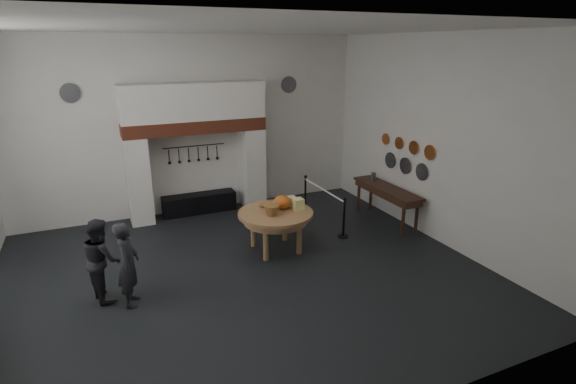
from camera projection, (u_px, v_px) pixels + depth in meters
name	position (u px, v px, depth m)	size (l,w,h in m)	color
floor	(245.00, 274.00, 8.71)	(9.00, 8.00, 0.02)	black
ceiling	(237.00, 28.00, 7.30)	(9.00, 8.00, 0.02)	silver
wall_back	(192.00, 126.00, 11.47)	(9.00, 0.02, 4.50)	silver
wall_front	(367.00, 252.00, 4.53)	(9.00, 0.02, 4.50)	silver
wall_right	(439.00, 141.00, 9.74)	(0.02, 8.00, 4.50)	silver
chimney_pier_left	(138.00, 181.00, 10.96)	(0.55, 0.70, 2.15)	silver
chimney_pier_right	(252.00, 168.00, 12.11)	(0.55, 0.70, 2.15)	silver
hearth_brick_band	(195.00, 126.00, 11.15)	(3.50, 0.72, 0.32)	#9E442B
chimney_hood	(193.00, 101.00, 10.96)	(3.50, 0.70, 0.90)	silver
iron_range	(199.00, 203.00, 11.85)	(1.90, 0.45, 0.50)	black
utensil_rail	(194.00, 146.00, 11.56)	(0.02, 0.02, 1.60)	black
work_table	(276.00, 213.00, 9.49)	(1.60, 1.60, 0.07)	#AA8C50
pumpkin	(282.00, 202.00, 9.60)	(0.36, 0.36, 0.31)	#CA6E1C
cheese_block_big	(298.00, 204.00, 9.59)	(0.22, 0.22, 0.24)	#E0E086
cheese_block_small	(291.00, 201.00, 9.85)	(0.18, 0.18, 0.20)	#EBD48C
wicker_basket	(272.00, 210.00, 9.26)	(0.32, 0.32, 0.22)	olive
bread_loaf	(265.00, 204.00, 9.73)	(0.31, 0.18, 0.13)	#A16039
visitor_near	(128.00, 264.00, 7.50)	(0.55, 0.36, 1.50)	#212227
visitor_far	(101.00, 259.00, 7.70)	(0.71, 0.56, 1.47)	black
side_table	(387.00, 188.00, 11.04)	(0.55, 2.20, 0.06)	#3A2215
pewter_jug	(373.00, 177.00, 11.51)	(0.12, 0.12, 0.22)	#525157
copper_pan_a	(430.00, 152.00, 10.00)	(0.34, 0.34, 0.03)	#C6662D
copper_pan_b	(414.00, 148.00, 10.47)	(0.32, 0.32, 0.03)	#C6662D
copper_pan_c	(399.00, 143.00, 10.95)	(0.30, 0.30, 0.03)	#C6662D
copper_pan_d	(386.00, 139.00, 11.43)	(0.28, 0.28, 0.03)	#C6662D
pewter_plate_left	(422.00, 172.00, 10.33)	(0.40, 0.40, 0.03)	#4C4C51
pewter_plate_mid	(405.00, 166.00, 10.85)	(0.40, 0.40, 0.03)	#4C4C51
pewter_plate_right	(390.00, 160.00, 11.37)	(0.40, 0.40, 0.03)	#4C4C51
pewter_plate_back_left	(70.00, 93.00, 10.09)	(0.44, 0.44, 0.03)	#4C4C51
pewter_plate_back_right	(289.00, 85.00, 12.18)	(0.44, 0.44, 0.03)	#4C4C51
barrier_post_near	(344.00, 219.00, 10.26)	(0.05, 0.05, 0.90)	black
barrier_post_far	(305.00, 193.00, 11.99)	(0.05, 0.05, 0.90)	black
barrier_rope	(324.00, 190.00, 11.00)	(0.04, 0.04, 2.00)	white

